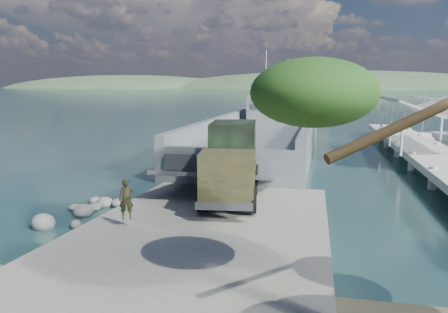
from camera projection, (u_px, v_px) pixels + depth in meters
ground at (211, 229)px, 19.16m from camera, size 1400.00×1400.00×0.00m
boat_ramp at (205, 231)px, 18.15m from camera, size 10.00×18.00×0.50m
shoreline_rocks at (88, 217)px, 20.89m from camera, size 3.20×5.60×0.90m
distant_headlands at (353, 89)px, 549.61m from camera, size 1000.00×240.00×48.00m
pier at (427, 144)px, 34.38m from camera, size 6.40×44.00×6.10m
landing_craft at (263, 141)px, 41.86m from camera, size 10.16×37.43×11.06m
military_truck at (231, 161)px, 22.50m from camera, size 3.46×8.37×3.77m
soldier at (127, 208)px, 17.69m from camera, size 0.71×0.61×1.65m
sailboat_far at (422, 138)px, 48.77m from camera, size 1.44×4.78×5.80m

